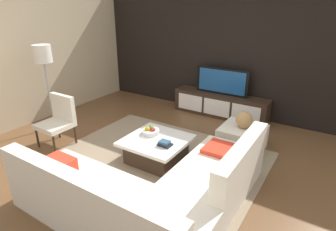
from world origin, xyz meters
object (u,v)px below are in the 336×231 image
object	(u,v)px
coffee_table	(157,149)
book_stack	(165,144)
decorative_ball	(244,120)
sectional_couch	(152,192)
fruit_bowl	(151,131)
accent_chair_near	(59,118)
media_console	(220,105)
ottoman	(242,138)
floor_lamp	(43,59)
television	(222,81)

from	to	relation	value
coffee_table	book_stack	distance (m)	0.33
decorative_ball	book_stack	xyz separation A→B (m)	(-0.78, -1.20, -0.12)
sectional_couch	decorative_ball	bearing A→B (deg)	79.30
fruit_bowl	book_stack	world-z (taller)	fruit_bowl
accent_chair_near	book_stack	world-z (taller)	accent_chair_near
media_console	ottoman	world-z (taller)	media_console
floor_lamp	media_console	bearing A→B (deg)	42.76
television	floor_lamp	xyz separation A→B (m)	(-2.55, -2.36, 0.58)
television	decorative_ball	distance (m)	1.53
television	accent_chair_near	xyz separation A→B (m)	(-1.86, -2.72, -0.29)
coffee_table	floor_lamp	distance (m)	2.72
sectional_couch	accent_chair_near	xyz separation A→B (m)	(-2.38, 0.56, 0.22)
media_console	floor_lamp	xyz separation A→B (m)	(-2.55, -2.36, 1.12)
sectional_couch	fruit_bowl	bearing A→B (deg)	126.54
media_console	coffee_table	size ratio (longest dim) A/B	2.20
fruit_bowl	coffee_table	bearing A→B (deg)	-28.88
media_console	floor_lamp	distance (m)	3.65
media_console	book_stack	world-z (taller)	media_console
television	floor_lamp	size ratio (longest dim) A/B	0.70
coffee_table	book_stack	size ratio (longest dim) A/B	4.80
media_console	book_stack	distance (m)	2.42
television	ottoman	world-z (taller)	television
fruit_bowl	accent_chair_near	bearing A→B (deg)	-161.81
fruit_bowl	book_stack	size ratio (longest dim) A/B	1.44
floor_lamp	fruit_bowl	distance (m)	2.46
fruit_bowl	media_console	bearing A→B (deg)	82.71
coffee_table	fruit_bowl	distance (m)	0.31
accent_chair_near	ottoman	size ratio (longest dim) A/B	1.24
coffee_table	accent_chair_near	distance (m)	1.83
accent_chair_near	decorative_ball	bearing A→B (deg)	17.38
media_console	ottoman	xyz separation A→B (m)	(0.91, -1.21, -0.05)
sectional_couch	coffee_table	xyz separation A→B (m)	(-0.62, 0.98, -0.07)
sectional_couch	book_stack	world-z (taller)	sectional_couch
decorative_ball	fruit_bowl	bearing A→B (deg)	-140.21
book_stack	media_console	bearing A→B (deg)	93.04
media_console	accent_chair_near	xyz separation A→B (m)	(-1.86, -2.72, 0.24)
media_console	floor_lamp	bearing A→B (deg)	-137.24
floor_lamp	sectional_couch	bearing A→B (deg)	-16.54
media_console	coffee_table	distance (m)	2.30
sectional_couch	floor_lamp	bearing A→B (deg)	163.46
television	decorative_ball	world-z (taller)	television
accent_chair_near	decorative_ball	distance (m)	3.15
ottoman	decorative_ball	xyz separation A→B (m)	(0.00, 0.00, 0.34)
fruit_bowl	floor_lamp	bearing A→B (deg)	-175.88
television	ottoman	distance (m)	1.62
coffee_table	floor_lamp	bearing A→B (deg)	-178.51
television	accent_chair_near	distance (m)	3.31
sectional_couch	fruit_bowl	xyz separation A→B (m)	(-0.80, 1.07, 0.15)
ottoman	fruit_bowl	world-z (taller)	fruit_bowl
book_stack	coffee_table	bearing A→B (deg)	152.96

